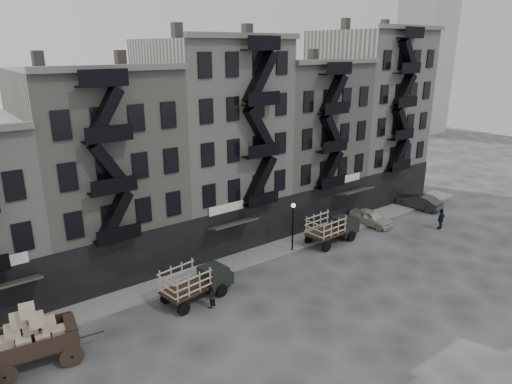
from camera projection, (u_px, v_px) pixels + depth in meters
ground at (285, 273)px, 34.64m from camera, size 140.00×140.00×0.00m
sidewalk at (255, 255)px, 37.47m from camera, size 55.00×2.50×0.15m
building_midwest at (100, 172)px, 34.12m from camera, size 10.00×11.35×16.20m
building_center at (214, 142)px, 39.51m from camera, size 10.00×11.35×18.20m
building_mideast at (299, 140)px, 45.53m from camera, size 10.00×11.35×16.20m
building_east at (366, 116)px, 50.77m from camera, size 10.00×11.35×19.20m
lamp_post at (293, 221)px, 37.48m from camera, size 0.36×0.36×4.28m
wagon at (30, 331)px, 24.06m from camera, size 4.74×2.95×3.78m
stake_truck_west at (196, 280)px, 30.72m from camera, size 5.35×2.71×2.58m
stake_truck_east at (333, 226)px, 39.73m from camera, size 5.42×2.47×2.67m
car_east at (371, 218)px, 43.81m from camera, size 2.15×4.49×1.48m
car_far at (419, 201)px, 48.22m from camera, size 2.26×4.90×1.56m
pedestrian_mid at (210, 296)px, 29.93m from camera, size 0.96×0.86×1.62m
policeman at (441, 219)px, 42.74m from camera, size 1.20×0.57×1.99m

